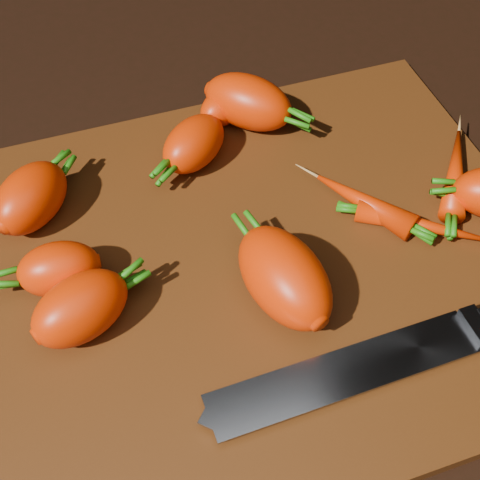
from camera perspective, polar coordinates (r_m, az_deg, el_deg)
name	(u,v)px	position (r m, az deg, el deg)	size (l,w,h in m)	color
ground	(244,275)	(0.56, 0.33, -3.02)	(2.00, 2.00, 0.01)	black
cutting_board	(244,267)	(0.55, 0.34, -2.35)	(0.50, 0.40, 0.01)	#53290E
carrot_0	(30,198)	(0.58, -17.46, 3.45)	(0.08, 0.05, 0.05)	#EF2D00
carrot_1	(59,269)	(0.53, -15.19, -2.39)	(0.06, 0.04, 0.04)	#EF2D00
carrot_2	(248,102)	(0.64, 0.71, 11.70)	(0.09, 0.05, 0.05)	#EF2D00
carrot_3	(284,277)	(0.50, 3.81, -3.17)	(0.10, 0.06, 0.06)	#EF2D00
carrot_4	(194,144)	(0.60, -3.96, 8.20)	(0.07, 0.04, 0.04)	#EF2D00
carrot_5	(223,107)	(0.65, -1.50, 11.28)	(0.05, 0.03, 0.03)	#EF2D00
carrot_7	(455,172)	(0.62, 17.91, 5.58)	(0.11, 0.02, 0.02)	#EF2D00
carrot_8	(422,225)	(0.57, 15.24, 1.23)	(0.11, 0.02, 0.02)	#EF2D00
carrot_9	(364,202)	(0.58, 10.52, 3.21)	(0.09, 0.02, 0.02)	#EF2D00
carrot_10	(80,308)	(0.50, -13.47, -5.68)	(0.08, 0.05, 0.05)	#EF2D00
knife	(370,364)	(0.49, 11.03, -10.37)	(0.33, 0.04, 0.02)	gray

